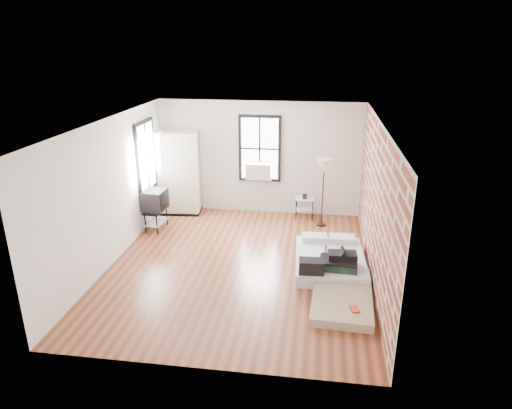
% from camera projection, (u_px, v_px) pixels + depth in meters
% --- Properties ---
extents(ground, '(6.00, 6.00, 0.00)m').
position_uv_depth(ground, '(239.00, 265.00, 8.94)').
color(ground, '#582B17').
rests_on(ground, ground).
extents(room_shell, '(5.02, 6.02, 2.80)m').
position_uv_depth(room_shell, '(254.00, 176.00, 8.65)').
color(room_shell, silver).
rests_on(room_shell, ground).
extents(mattress_main, '(1.40, 1.84, 0.57)m').
position_uv_depth(mattress_main, '(330.00, 260.00, 8.82)').
color(mattress_main, white).
rests_on(mattress_main, ground).
extents(mattress_bare, '(1.07, 1.91, 0.40)m').
position_uv_depth(mattress_bare, '(341.00, 288.00, 7.91)').
color(mattress_bare, tan).
rests_on(mattress_bare, ground).
extents(wardrobe, '(1.10, 0.69, 2.07)m').
position_uv_depth(wardrobe, '(178.00, 173.00, 11.32)').
color(wardrobe, black).
rests_on(wardrobe, ground).
extents(side_table, '(0.45, 0.36, 0.59)m').
position_uv_depth(side_table, '(305.00, 202.00, 11.18)').
color(side_table, black).
rests_on(side_table, ground).
extents(floor_lamp, '(0.35, 0.35, 1.61)m').
position_uv_depth(floor_lamp, '(324.00, 169.00, 10.38)').
color(floor_lamp, black).
rests_on(floor_lamp, ground).
extents(tv_stand, '(0.52, 0.70, 0.95)m').
position_uv_depth(tv_stand, '(155.00, 202.00, 10.40)').
color(tv_stand, black).
rests_on(tv_stand, ground).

